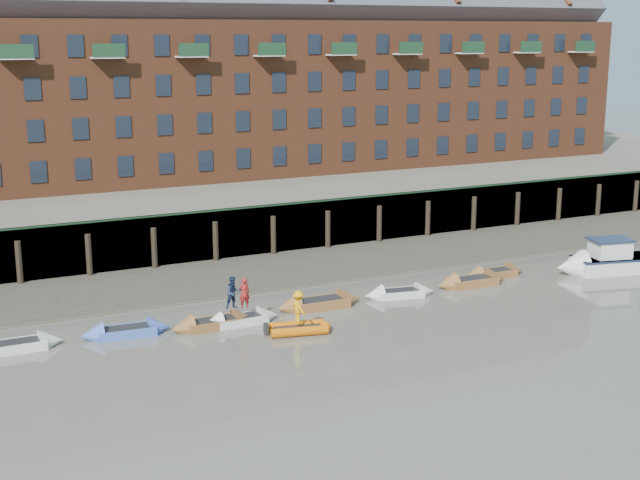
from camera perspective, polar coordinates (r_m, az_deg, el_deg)
ground at (r=39.45m, az=7.05°, el=-8.20°), size 220.00×220.00×0.00m
foreshore at (r=54.59m, az=-3.35°, el=-2.05°), size 110.00×8.00×0.50m
mud_band at (r=51.59m, az=-1.87°, el=-2.94°), size 110.00×1.60×0.10m
river_wall at (r=58.15m, az=-5.06°, el=0.49°), size 110.00×1.23×3.30m
bank_terrace at (r=70.77m, az=-9.09°, el=2.66°), size 110.00×28.00×3.20m
apartment_terrace at (r=70.59m, az=-9.67°, el=11.79°), size 80.60×15.56×20.98m
rowboat_0 at (r=43.55m, az=-18.95°, el=-6.44°), size 4.33×1.29×1.25m
rowboat_1 at (r=44.16m, az=-12.30°, el=-5.74°), size 4.40×1.59×1.25m
rowboat_2 at (r=44.62m, az=-6.84°, el=-5.33°), size 4.38×1.36×1.26m
rowboat_3 at (r=45.04m, az=-5.11°, el=-5.13°), size 4.11×1.27×1.19m
rowboat_4 at (r=47.43m, az=-0.05°, el=-4.07°), size 4.88×1.56×1.40m
rowboat_5 at (r=49.54m, az=5.12°, el=-3.42°), size 4.17×1.91×1.17m
rowboat_6 at (r=52.30m, az=9.70°, el=-2.63°), size 4.63×1.54×1.33m
rowboat_7 at (r=54.39m, az=11.10°, el=-2.10°), size 4.13×1.33×1.19m
rib_tender at (r=43.61m, az=-1.29°, el=-5.66°), size 3.15×2.02×0.53m
motor_launch at (r=56.74m, az=17.46°, el=-1.35°), size 6.78×3.51×2.67m
person_rower_a at (r=44.75m, az=-4.87°, el=-3.40°), size 0.60×0.42×1.57m
person_rower_b at (r=44.71m, az=-5.57°, el=-3.37°), size 0.86×0.70×1.66m
person_rib_crew at (r=43.22m, az=-1.38°, el=-4.33°), size 0.69×1.10×1.64m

